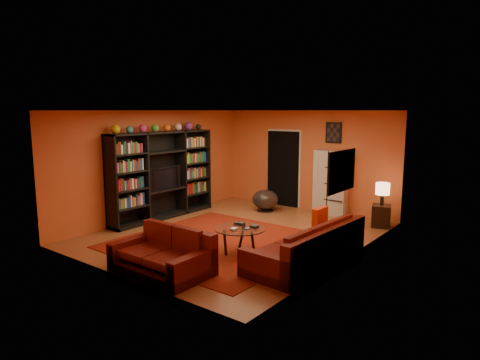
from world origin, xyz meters
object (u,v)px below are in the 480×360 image
Objects in this scene: entertainment_unit at (163,175)px; storage_cabinet at (331,183)px; coffee_table at (240,231)px; table_lamp at (383,189)px; tv at (162,178)px; sofa at (310,249)px; bowl_chair at (265,200)px; loveseat at (166,255)px; side_table at (381,216)px.

storage_cabinet is (3.08, 2.80, -0.24)m from entertainment_unit.
table_lamp is at bearing 67.30° from coffee_table.
tv is 5.11m from table_lamp.
entertainment_unit is at bearing 174.19° from sofa.
sofa is 3.62× the size of bowl_chair.
loveseat is (2.70, -2.41, -0.77)m from entertainment_unit.
side_table is (0.11, 3.11, -0.03)m from sofa.
tv is 0.61× the size of loveseat.
storage_cabinet is 1.73m from bowl_chair.
storage_cabinet is 3.24× the size of side_table.
coffee_table is (3.11, -0.96, -0.62)m from entertainment_unit.
entertainment_unit is 0.09m from tv.
table_lamp is at bearing 91.16° from sofa.
table_lamp is at bearing 180.00° from side_table.
loveseat reaches higher than side_table.
entertainment_unit is at bearing 42.74° from tv.
entertainment_unit reaches higher than table_lamp.
tv is 3.62m from loveseat.
entertainment_unit reaches higher than loveseat.
sofa is (4.42, -0.70, -0.77)m from entertainment_unit.
table_lamp is at bearing 6.15° from bowl_chair.
bowl_chair is 3.01m from table_lamp.
sofa reaches higher than coffee_table.
tv is 0.39× the size of sofa.
coffee_table is at bearing -17.17° from entertainment_unit.
coffee_table is 3.78m from storage_cabinet.
tv is (0.05, -0.05, -0.05)m from entertainment_unit.
bowl_chair is at bearing 14.05° from loveseat.
storage_cabinet is 1.60m from side_table.
bowl_chair is at bearing 116.60° from coffee_table.
entertainment_unit reaches higher than sofa.
tv reaches higher than table_lamp.
sofa is at bearing -91.98° from table_lamp.
sofa and loveseat have the same top height.
storage_cabinet is (-1.34, 3.50, 0.53)m from sofa.
bowl_chair is 1.35× the size of table_lamp.
entertainment_unit is at bearing -151.91° from side_table.
sofa is at bearing -44.87° from loveseat.
tv is at bearing -151.11° from table_lamp.
table_lamp is (1.82, 4.83, 0.58)m from loveseat.
side_table is (1.45, -0.38, -0.56)m from storage_cabinet.
sofa is 3.17m from table_lamp.
table_lamp is (0.11, 3.11, 0.58)m from sofa.
storage_cabinet is at bearing 25.11° from bowl_chair.
sofa is 1.55× the size of loveseat.
entertainment_unit is 1.21× the size of sofa.
bowl_chair is (1.58, 2.10, -0.75)m from entertainment_unit.
storage_cabinet reaches higher than table_lamp.
coffee_table is at bearing -95.46° from storage_cabinet.
sofa is 1.34m from coffee_table.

